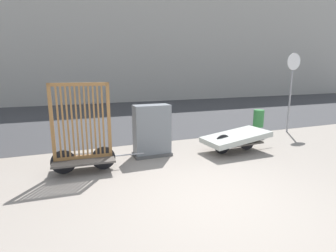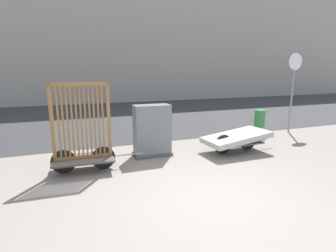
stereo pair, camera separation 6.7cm
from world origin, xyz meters
name	(u,v)px [view 1 (the left image)]	position (x,y,z in m)	size (l,w,h in m)	color
ground_plane	(214,200)	(0.00, 0.00, 0.00)	(60.00, 60.00, 0.00)	gray
road_strip	(116,116)	(0.00, 9.28, 0.00)	(56.00, 10.81, 0.01)	#38383A
building_facade	(94,28)	(0.00, 16.68, 5.14)	(48.00, 4.00, 10.28)	#B2ADA3
bike_cart_with_bedframe	(83,141)	(-1.97, 2.19, 0.69)	(2.02, 0.84, 1.94)	#4C4742
bike_cart_with_mattress	(236,138)	(1.98, 2.19, 0.39)	(2.25, 1.04, 0.58)	#4C4742
utility_cabinet	(152,132)	(-0.24, 2.70, 0.62)	(0.98, 0.49, 1.33)	#4C4C4C
trash_bin	(259,119)	(3.85, 3.52, 0.58)	(0.35, 0.35, 0.88)	gray
sign_post	(292,81)	(5.17, 3.51, 1.83)	(0.57, 0.06, 2.82)	gray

